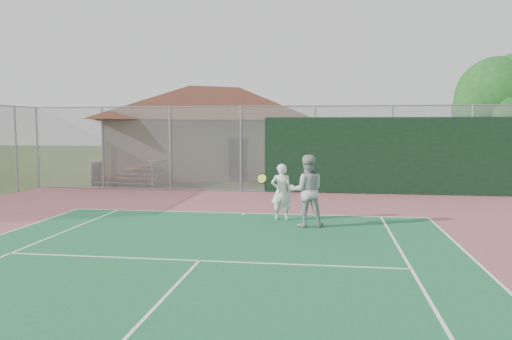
{
  "coord_description": "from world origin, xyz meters",
  "views": [
    {
      "loc": [
        2.52,
        -3.13,
        2.72
      ],
      "look_at": [
        0.57,
        10.41,
        1.5
      ],
      "focal_mm": 35.0,
      "sensor_mm": 36.0,
      "label": 1
    }
  ],
  "objects": [
    {
      "name": "player_white_front",
      "position": [
        1.22,
        10.97,
        0.82
      ],
      "size": [
        1.02,
        0.68,
        1.62
      ],
      "rotation": [
        0.0,
        0.0,
        3.19
      ],
      "color": "white",
      "rests_on": "ground"
    },
    {
      "name": "bleachers",
      "position": [
        -6.47,
        18.78,
        0.6
      ],
      "size": [
        3.16,
        2.06,
        1.13
      ],
      "rotation": [
        0.0,
        0.0,
        -0.13
      ],
      "color": "#A54626",
      "rests_on": "ground"
    },
    {
      "name": "clubhouse",
      "position": [
        -3.71,
        24.34,
        2.89
      ],
      "size": [
        15.54,
        13.2,
        5.68
      ],
      "rotation": [
        0.0,
        0.0,
        0.4
      ],
      "color": "tan",
      "rests_on": "ground"
    },
    {
      "name": "back_fence",
      "position": [
        2.11,
        16.98,
        1.67
      ],
      "size": [
        20.08,
        0.11,
        3.53
      ],
      "color": "gray",
      "rests_on": "ground"
    },
    {
      "name": "player_grey_back",
      "position": [
        1.99,
        10.18,
        0.96
      ],
      "size": [
        1.04,
        0.86,
        1.93
      ],
      "rotation": [
        0.0,
        0.0,
        3.3
      ],
      "color": "#A5A8AA",
      "rests_on": "ground"
    },
    {
      "name": "tree",
      "position": [
        9.88,
        19.93,
        3.82
      ],
      "size": [
        4.16,
        3.94,
        5.8
      ],
      "color": "#322412",
      "rests_on": "ground"
    }
  ]
}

